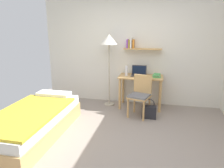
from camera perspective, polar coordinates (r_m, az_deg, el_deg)
ground_plane at (r=3.58m, az=1.78°, el=-15.61°), size 5.28×5.28×0.00m
wall_back at (r=5.11m, az=6.16°, el=9.13°), size 4.40×0.27×2.60m
bed at (r=3.95m, az=-20.38°, el=-9.61°), size 0.96×2.05×0.54m
desk at (r=4.90m, az=7.72°, el=0.43°), size 0.99×0.54×0.75m
desk_chair at (r=4.45m, az=7.58°, el=-2.67°), size 0.51×0.51×0.86m
standing_lamp at (r=4.87m, az=-0.79°, el=10.83°), size 0.39×0.39×1.66m
laptop at (r=4.90m, az=7.22°, el=2.95°), size 0.34×0.23×0.23m
water_bottle at (r=4.83m, az=3.90°, el=3.56°), size 0.06×0.06×0.23m
book_stack at (r=4.84m, az=11.88°, el=2.24°), size 0.18×0.25×0.06m
handbag at (r=4.45m, az=9.92°, el=-7.29°), size 0.29×0.12×0.42m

